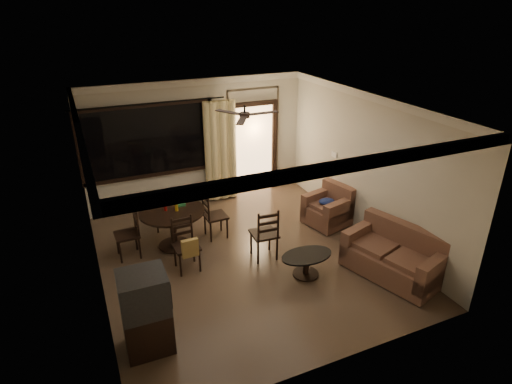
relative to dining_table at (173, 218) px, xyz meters
name	(u,v)px	position (x,y,z in m)	size (l,w,h in m)	color
ground	(246,257)	(1.10, -0.93, -0.60)	(5.50, 5.50, 0.00)	#7F6651
room_shell	(239,132)	(1.69, 0.84, 1.23)	(5.50, 6.70, 5.50)	beige
dining_table	(173,218)	(0.00, 0.00, 0.00)	(1.21, 1.21, 0.98)	black
dining_chair_west	(129,243)	(-0.84, -0.02, -0.31)	(0.43, 0.43, 0.95)	black
dining_chair_east	(215,224)	(0.83, 0.02, -0.31)	(0.43, 0.43, 0.95)	black
dining_chair_south	(187,254)	(0.02, -0.86, -0.29)	(0.43, 0.49, 0.95)	black
dining_chair_north	(163,215)	(-0.02, 0.79, -0.31)	(0.43, 0.43, 0.95)	black
tv_cabinet	(146,312)	(-0.95, -2.44, -0.01)	(0.63, 0.57, 1.17)	black
sofa	(395,257)	(3.20, -2.42, -0.26)	(1.28, 1.77, 0.85)	#44291F
armchair	(329,209)	(3.20, -0.42, -0.26)	(0.97, 0.97, 0.81)	#44291F
coffee_table	(306,261)	(1.82, -1.84, -0.33)	(0.91, 0.55, 0.40)	black
side_chair	(264,243)	(1.40, -1.05, -0.30)	(0.48, 0.48, 1.02)	black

